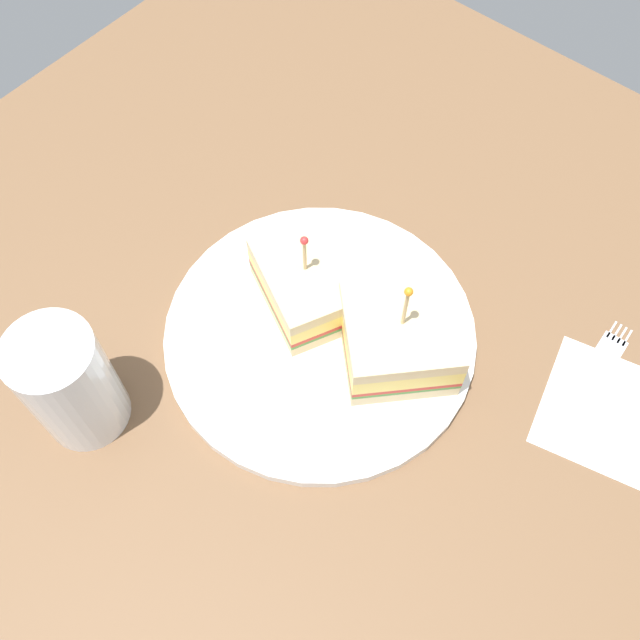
# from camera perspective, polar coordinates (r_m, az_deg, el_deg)

# --- Properties ---
(ground_plane) EXTENTS (0.92, 0.92, 0.02)m
(ground_plane) POSITION_cam_1_polar(r_m,az_deg,el_deg) (0.66, -0.00, -1.73)
(ground_plane) COLOR brown
(plate) EXTENTS (0.28, 0.28, 0.01)m
(plate) POSITION_cam_1_polar(r_m,az_deg,el_deg) (0.65, -0.00, -1.10)
(plate) COLOR white
(plate) RESTS_ON ground_plane
(sandwich_half_front) EXTENTS (0.11, 0.12, 0.09)m
(sandwich_half_front) POSITION_cam_1_polar(r_m,az_deg,el_deg) (0.64, -1.13, 2.81)
(sandwich_half_front) COLOR beige
(sandwich_half_front) RESTS_ON plate
(sandwich_half_back) EXTENTS (0.13, 0.13, 0.11)m
(sandwich_half_back) POSITION_cam_1_polar(r_m,az_deg,el_deg) (0.61, 6.20, -1.48)
(sandwich_half_back) COLOR beige
(sandwich_half_back) RESTS_ON plate
(drink_glass) EXTENTS (0.07, 0.07, 0.12)m
(drink_glass) POSITION_cam_1_polar(r_m,az_deg,el_deg) (0.61, -18.83, -4.95)
(drink_glass) COLOR silver
(drink_glass) RESTS_ON ground_plane
(napkin) EXTENTS (0.13, 0.12, 0.00)m
(napkin) POSITION_cam_1_polar(r_m,az_deg,el_deg) (0.67, 21.19, -6.56)
(napkin) COLOR white
(napkin) RESTS_ON ground_plane
(fork) EXTENTS (0.12, 0.02, 0.00)m
(fork) POSITION_cam_1_polar(r_m,az_deg,el_deg) (0.69, 21.10, -3.18)
(fork) COLOR silver
(fork) RESTS_ON ground_plane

